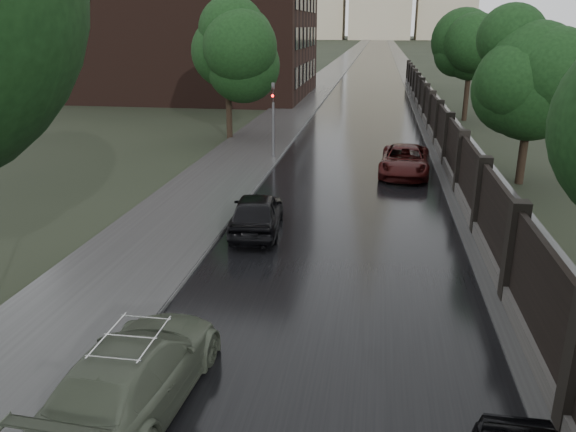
# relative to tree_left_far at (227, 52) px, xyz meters

# --- Properties ---
(road) EXTENTS (8.00, 420.00, 0.02)m
(road) POSITION_rel_tree_left_far_xyz_m (8.00, 160.00, -5.23)
(road) COLOR black
(road) RESTS_ON ground
(sidewalk_left) EXTENTS (4.00, 420.00, 0.16)m
(sidewalk_left) POSITION_rel_tree_left_far_xyz_m (2.00, 160.00, -5.16)
(sidewalk_left) COLOR #2D2D2D
(sidewalk_left) RESTS_ON ground
(verge_right) EXTENTS (3.00, 420.00, 0.08)m
(verge_right) POSITION_rel_tree_left_far_xyz_m (13.50, 160.00, -5.20)
(verge_right) COLOR #2D2D2D
(verge_right) RESTS_ON ground
(fence_right) EXTENTS (0.45, 75.72, 2.70)m
(fence_right) POSITION_rel_tree_left_far_xyz_m (12.60, 2.01, -4.23)
(fence_right) COLOR #383533
(fence_right) RESTS_ON ground
(tree_left_far) EXTENTS (4.25, 4.25, 7.39)m
(tree_left_far) POSITION_rel_tree_left_far_xyz_m (0.00, 0.00, 0.00)
(tree_left_far) COLOR black
(tree_left_far) RESTS_ON ground
(tree_right_b) EXTENTS (4.08, 4.08, 7.01)m
(tree_right_b) POSITION_rel_tree_left_far_xyz_m (15.50, -8.00, -0.29)
(tree_right_b) COLOR black
(tree_right_b) RESTS_ON ground
(tree_right_c) EXTENTS (4.08, 4.08, 7.01)m
(tree_right_c) POSITION_rel_tree_left_far_xyz_m (15.50, 10.00, -0.29)
(tree_right_c) COLOR black
(tree_right_c) RESTS_ON ground
(traffic_light) EXTENTS (0.16, 0.32, 4.00)m
(traffic_light) POSITION_rel_tree_left_far_xyz_m (3.70, -5.01, -2.84)
(traffic_light) COLOR #59595E
(traffic_light) RESTS_ON ground
(volga_sedan) EXTENTS (2.29, 5.03, 1.43)m
(volga_sedan) POSITION_rel_tree_left_far_xyz_m (4.86, -25.50, -4.53)
(volga_sedan) COLOR #4E5645
(volga_sedan) RESTS_ON ground
(hatchback_left) EXTENTS (2.05, 4.26, 1.40)m
(hatchback_left) POSITION_rel_tree_left_far_xyz_m (5.12, -15.98, -4.54)
(hatchback_left) COLOR black
(hatchback_left) RESTS_ON ground
(car_right_far) EXTENTS (2.58, 5.02, 1.36)m
(car_right_far) POSITION_rel_tree_left_far_xyz_m (10.44, -7.17, -4.56)
(car_right_far) COLOR black
(car_right_far) RESTS_ON ground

